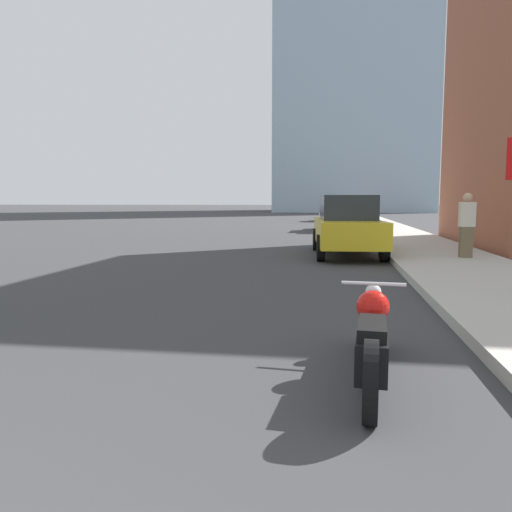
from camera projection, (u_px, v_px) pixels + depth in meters
sidewalk at (368, 220)px, 39.15m from camera, size 2.72×240.00×0.15m
distant_tower at (354, 37)px, 72.92m from camera, size 21.44×21.44×50.83m
motorcycle at (372, 337)px, 4.23m from camera, size 0.62×2.28×0.72m
parked_car_yellow at (347, 225)px, 13.84m from camera, size 2.02×4.70×1.67m
parked_car_white at (338, 215)px, 25.62m from camera, size 1.91×4.57×1.55m
parked_car_red at (334, 210)px, 37.85m from camera, size 2.17×4.00×1.65m
pedestrian at (467, 225)px, 12.01m from camera, size 0.36×0.22×1.56m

